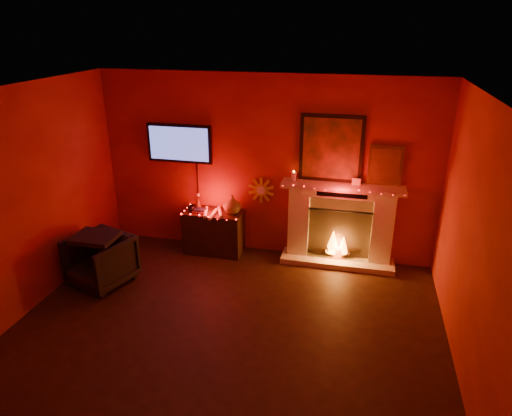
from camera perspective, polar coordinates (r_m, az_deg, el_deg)
The scene contains 6 objects.
room at distance 4.48m, azimuth -5.64°, elevation -4.24°, with size 5.00×5.00×5.00m.
fireplace at distance 6.71m, azimuth 10.44°, elevation -1.05°, with size 1.72×0.40×2.18m.
tv at distance 6.98m, azimuth -9.54°, elevation 7.95°, with size 1.00×0.07×1.24m.
sunburst_clock at distance 6.83m, azimuth 0.64°, elevation 2.26°, with size 0.40×0.03×0.40m.
console_table at distance 7.04m, azimuth -5.18°, elevation -2.65°, with size 0.89×0.56×0.96m.
armchair at distance 6.56m, azimuth -18.84°, elevation -6.23°, with size 0.74×0.76×0.69m, color black.
Camera 1 is at (1.34, -3.78, 3.35)m, focal length 32.00 mm.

